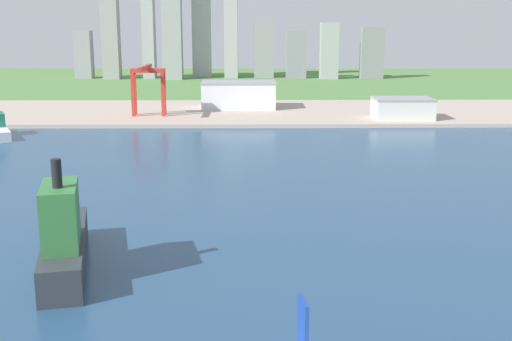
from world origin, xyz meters
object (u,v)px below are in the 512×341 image
Objects in this scene: warehouse_annex at (402,108)px; container_barge at (64,239)px; warehouse_main at (239,95)px; port_crane_red at (148,79)px.

container_barge is at bearing -119.47° from warehouse_annex.
container_barge is 1.00× the size of warehouse_main.
port_crane_red reaches higher than warehouse_annex.
warehouse_annex is (112.89, -60.11, -3.09)m from warehouse_main.
warehouse_annex is (175.82, -14.87, -18.90)m from port_crane_red.
warehouse_main is at bearing 35.71° from port_crane_red.
port_crane_red is at bearing -144.29° from warehouse_main.
port_crane_red reaches higher than warehouse_main.
warehouse_main is (42.53, 335.11, 3.53)m from container_barge.
container_barge is at bearing -97.23° from warehouse_main.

